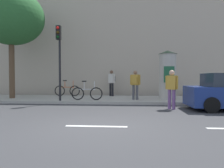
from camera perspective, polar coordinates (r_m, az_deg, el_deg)
ground_plane at (r=6.28m, az=-4.25°, el=-11.28°), size 80.00×80.00×0.00m
sidewalk_curb at (r=13.15m, az=0.33°, el=-4.13°), size 36.00×4.00×0.15m
lane_markings at (r=6.28m, az=-4.25°, el=-11.25°), size 25.80×0.16×0.01m
building_backdrop at (r=18.53m, az=1.45°, el=14.41°), size 36.00×5.00×10.98m
traffic_light at (r=11.98m, az=-14.02°, el=8.75°), size 0.24×0.45×4.05m
poster_column at (r=12.69m, az=14.67°, el=2.43°), size 1.05×1.05×2.83m
street_tree at (r=14.92m, az=-25.46°, el=15.80°), size 3.96×3.96×6.64m
pedestrian_in_dark_shirt at (r=9.85m, az=15.74°, el=-0.60°), size 0.51×0.41×1.75m
pedestrian_with_backpack at (r=12.15m, az=6.23°, el=0.43°), size 0.58×0.45×1.67m
pedestrian_tallest at (r=14.62m, az=-0.09°, el=0.89°), size 0.50×0.50×1.77m
bicycle_leaning at (r=14.97m, az=-11.95°, el=-1.68°), size 1.77×0.10×1.09m
bicycle_upright at (r=12.09m, az=-6.74°, el=-2.45°), size 1.77×0.11×1.09m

